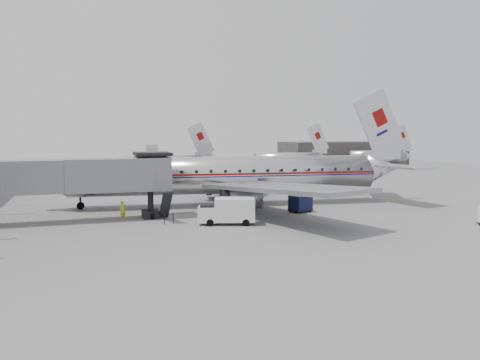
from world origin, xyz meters
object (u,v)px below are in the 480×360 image
at_px(airliner, 234,175).
at_px(baggage_cart_navy, 300,203).
at_px(service_van, 228,211).
at_px(ramp_worker, 123,211).

xyz_separation_m(airliner, baggage_cart_navy, (5.15, -6.90, -2.50)).
relative_size(airliner, service_van, 7.92).
bearing_deg(ramp_worker, service_van, -63.73).
xyz_separation_m(service_van, baggage_cart_navy, (9.13, 3.98, -0.34)).
distance_m(baggage_cart_navy, ramp_worker, 18.03).
relative_size(service_van, baggage_cart_navy, 2.05).
distance_m(airliner, ramp_worker, 14.36).
height_order(airliner, baggage_cart_navy, airliner).
relative_size(airliner, baggage_cart_navy, 16.23).
xyz_separation_m(baggage_cart_navy, ramp_worker, (-18.00, 1.00, -0.00)).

